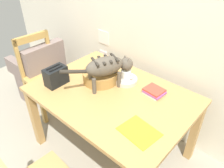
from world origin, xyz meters
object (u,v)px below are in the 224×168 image
Objects in this scene: saucer_bowl at (126,80)px; magazine at (139,132)px; book_stack at (154,92)px; wicker_armchair at (40,75)px; wicker_basket at (100,76)px; dining_table at (112,101)px; toaster at (56,76)px; wooden_chair_near at (44,76)px; cat at (108,67)px; coffee_mug at (126,74)px.

saucer_bowl reaches higher than magazine.
wicker_armchair is (-1.69, -0.14, -0.49)m from book_stack.
wicker_basket is 1.30m from wicker_armchair.
dining_table is 0.25m from saucer_bowl.
wicker_armchair reaches higher than magazine.
magazine is 0.34× the size of wicker_armchair.
wicker_basket reaches higher than book_stack.
toaster is 1.13m from wicker_armchair.
book_stack is at bearing 18.05° from wicker_basket.
dining_table is 1.46× the size of wooden_chair_near.
wicker_basket is at bearing -91.54° from wicker_armchair.
cat is (-0.10, 0.05, 0.29)m from dining_table.
wicker_basket reaches higher than wicker_armchair.
dining_table is at bearing -94.50° from wicker_armchair.
cat is at bearing -92.49° from wicker_armchair.
book_stack is at bearing 31.86° from toaster.
wicker_armchair is (-1.39, -0.12, -0.54)m from coffee_mug.
magazine is at bearing -2.42° from cat.
wicker_armchair is at bearing -174.99° from coffee_mug.
wicker_armchair is at bearing 175.89° from dining_table.
coffee_mug reaches higher than wicker_basket.
book_stack is (0.28, 0.24, 0.11)m from dining_table.
cat is 0.79× the size of wicker_armchair.
dining_table is at bearing -19.73° from wicker_basket.
dining_table is 6.91× the size of toaster.
magazine is at bearing -42.49° from saucer_bowl.
book_stack is 0.19× the size of wooden_chair_near.
magazine is at bearing -69.47° from book_stack.
toaster is 0.26× the size of wicker_armchair.
coffee_mug is at bearing 144.39° from magazine.
dining_table is 1.77× the size of wicker_armchair.
wicker_basket is (-0.12, 0.02, -0.15)m from cat.
wooden_chair_near reaches higher than wicker_armchair.
cat is at bearing -11.71° from wicker_basket.
cat reaches higher than magazine.
dining_table is 7.63× the size of book_stack.
toaster is 0.21× the size of wooden_chair_near.
toaster reaches higher than wicker_armchair.
wicker_armchair reaches higher than dining_table.
saucer_bowl is 1.61× the size of coffee_mug.
wooden_chair_near reaches higher than wicker_basket.
coffee_mug is 0.14× the size of wooden_chair_near.
cat is at bearing 99.86° from wooden_chair_near.
book_stack is at bearing 106.34° from wooden_chair_near.
dining_table is 0.31m from cat.
book_stack is at bearing 117.61° from magazine.
toaster is at bearing 76.16° from wooden_chair_near.
saucer_bowl is at bearing 180.00° from coffee_mug.
wooden_chair_near is at bearing -152.26° from cat.
book_stack is at bearing 2.91° from coffee_mug.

